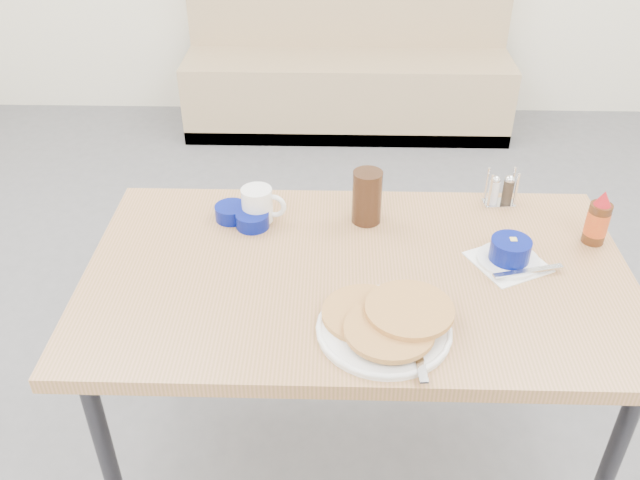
{
  "coord_description": "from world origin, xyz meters",
  "views": [
    {
      "loc": [
        -0.06,
        -1.13,
        1.81
      ],
      "look_at": [
        -0.1,
        0.3,
        0.82
      ],
      "focal_mm": 38.0,
      "sensor_mm": 36.0,
      "label": 1
    }
  ],
  "objects_px": {
    "grits_setting": "(510,253)",
    "condiment_caddy": "(501,192)",
    "creamer_bowl": "(231,212)",
    "butter_bowl": "(252,220)",
    "booth_bench": "(347,69)",
    "coffee_mug": "(259,204)",
    "dining_table": "(357,289)",
    "syrup_bottle": "(598,220)",
    "amber_tumbler": "(367,197)",
    "pancake_plate": "(386,323)"
  },
  "relations": [
    {
      "from": "condiment_caddy",
      "to": "syrup_bottle",
      "type": "relative_size",
      "value": 0.69
    },
    {
      "from": "booth_bench",
      "to": "grits_setting",
      "type": "relative_size",
      "value": 7.72
    },
    {
      "from": "grits_setting",
      "to": "condiment_caddy",
      "type": "bearing_deg",
      "value": 83.81
    },
    {
      "from": "booth_bench",
      "to": "syrup_bottle",
      "type": "height_order",
      "value": "booth_bench"
    },
    {
      "from": "butter_bowl",
      "to": "amber_tumbler",
      "type": "relative_size",
      "value": 0.6
    },
    {
      "from": "booth_bench",
      "to": "grits_setting",
      "type": "distance_m",
      "value": 2.56
    },
    {
      "from": "amber_tumbler",
      "to": "syrup_bottle",
      "type": "bearing_deg",
      "value": -8.24
    },
    {
      "from": "amber_tumbler",
      "to": "condiment_caddy",
      "type": "xyz_separation_m",
      "value": [
        0.4,
        0.1,
        -0.04
      ]
    },
    {
      "from": "dining_table",
      "to": "creamer_bowl",
      "type": "bearing_deg",
      "value": 146.37
    },
    {
      "from": "dining_table",
      "to": "coffee_mug",
      "type": "bearing_deg",
      "value": 139.78
    },
    {
      "from": "booth_bench",
      "to": "condiment_caddy",
      "type": "distance_m",
      "value": 2.28
    },
    {
      "from": "dining_table",
      "to": "condiment_caddy",
      "type": "bearing_deg",
      "value": 38.74
    },
    {
      "from": "pancake_plate",
      "to": "amber_tumbler",
      "type": "distance_m",
      "value": 0.47
    },
    {
      "from": "booth_bench",
      "to": "butter_bowl",
      "type": "xyz_separation_m",
      "value": [
        -0.29,
        -2.34,
        0.43
      ]
    },
    {
      "from": "grits_setting",
      "to": "butter_bowl",
      "type": "xyz_separation_m",
      "value": [
        -0.68,
        0.15,
        -0.01
      ]
    },
    {
      "from": "booth_bench",
      "to": "syrup_bottle",
      "type": "relative_size",
      "value": 12.05
    },
    {
      "from": "coffee_mug",
      "to": "syrup_bottle",
      "type": "bearing_deg",
      "value": -5.33
    },
    {
      "from": "amber_tumbler",
      "to": "pancake_plate",
      "type": "bearing_deg",
      "value": -86.13
    },
    {
      "from": "creamer_bowl",
      "to": "butter_bowl",
      "type": "relative_size",
      "value": 1.0
    },
    {
      "from": "creamer_bowl",
      "to": "condiment_caddy",
      "type": "xyz_separation_m",
      "value": [
        0.78,
        0.1,
        0.02
      ]
    },
    {
      "from": "pancake_plate",
      "to": "syrup_bottle",
      "type": "xyz_separation_m",
      "value": [
        0.58,
        0.37,
        0.05
      ]
    },
    {
      "from": "booth_bench",
      "to": "coffee_mug",
      "type": "xyz_separation_m",
      "value": [
        -0.28,
        -2.3,
        0.46
      ]
    },
    {
      "from": "coffee_mug",
      "to": "amber_tumbler",
      "type": "height_order",
      "value": "amber_tumbler"
    },
    {
      "from": "pancake_plate",
      "to": "grits_setting",
      "type": "relative_size",
      "value": 1.32
    },
    {
      "from": "dining_table",
      "to": "creamer_bowl",
      "type": "xyz_separation_m",
      "value": [
        -0.36,
        0.24,
        0.08
      ]
    },
    {
      "from": "pancake_plate",
      "to": "syrup_bottle",
      "type": "distance_m",
      "value": 0.69
    },
    {
      "from": "dining_table",
      "to": "butter_bowl",
      "type": "height_order",
      "value": "butter_bowl"
    },
    {
      "from": "pancake_plate",
      "to": "grits_setting",
      "type": "xyz_separation_m",
      "value": [
        0.33,
        0.27,
        0.01
      ]
    },
    {
      "from": "booth_bench",
      "to": "grits_setting",
      "type": "height_order",
      "value": "booth_bench"
    },
    {
      "from": "condiment_caddy",
      "to": "syrup_bottle",
      "type": "xyz_separation_m",
      "value": [
        0.22,
        -0.19,
        0.03
      ]
    },
    {
      "from": "pancake_plate",
      "to": "syrup_bottle",
      "type": "bearing_deg",
      "value": 32.74
    },
    {
      "from": "butter_bowl",
      "to": "condiment_caddy",
      "type": "distance_m",
      "value": 0.73
    },
    {
      "from": "dining_table",
      "to": "grits_setting",
      "type": "relative_size",
      "value": 5.69
    },
    {
      "from": "dining_table",
      "to": "coffee_mug",
      "type": "xyz_separation_m",
      "value": [
        -0.28,
        0.23,
        0.11
      ]
    },
    {
      "from": "booth_bench",
      "to": "coffee_mug",
      "type": "bearing_deg",
      "value": -96.84
    },
    {
      "from": "butter_bowl",
      "to": "coffee_mug",
      "type": "bearing_deg",
      "value": 67.32
    },
    {
      "from": "coffee_mug",
      "to": "creamer_bowl",
      "type": "distance_m",
      "value": 0.09
    },
    {
      "from": "coffee_mug",
      "to": "condiment_caddy",
      "type": "xyz_separation_m",
      "value": [
        0.7,
        0.11,
        -0.01
      ]
    },
    {
      "from": "grits_setting",
      "to": "pancake_plate",
      "type": "bearing_deg",
      "value": -141.01
    },
    {
      "from": "dining_table",
      "to": "syrup_bottle",
      "type": "xyz_separation_m",
      "value": [
        0.64,
        0.15,
        0.13
      ]
    },
    {
      "from": "booth_bench",
      "to": "coffee_mug",
      "type": "relative_size",
      "value": 14.82
    },
    {
      "from": "dining_table",
      "to": "pancake_plate",
      "type": "bearing_deg",
      "value": -75.35
    },
    {
      "from": "booth_bench",
      "to": "dining_table",
      "type": "xyz_separation_m",
      "value": [
        0.0,
        -2.53,
        0.35
      ]
    },
    {
      "from": "pancake_plate",
      "to": "coffee_mug",
      "type": "bearing_deg",
      "value": 126.13
    },
    {
      "from": "coffee_mug",
      "to": "condiment_caddy",
      "type": "relative_size",
      "value": 1.18
    },
    {
      "from": "grits_setting",
      "to": "butter_bowl",
      "type": "distance_m",
      "value": 0.7
    },
    {
      "from": "coffee_mug",
      "to": "amber_tumbler",
      "type": "distance_m",
      "value": 0.3
    },
    {
      "from": "pancake_plate",
      "to": "condiment_caddy",
      "type": "distance_m",
      "value": 0.67
    },
    {
      "from": "butter_bowl",
      "to": "amber_tumbler",
      "type": "xyz_separation_m",
      "value": [
        0.32,
        0.04,
        0.06
      ]
    },
    {
      "from": "booth_bench",
      "to": "creamer_bowl",
      "type": "bearing_deg",
      "value": -98.8
    }
  ]
}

